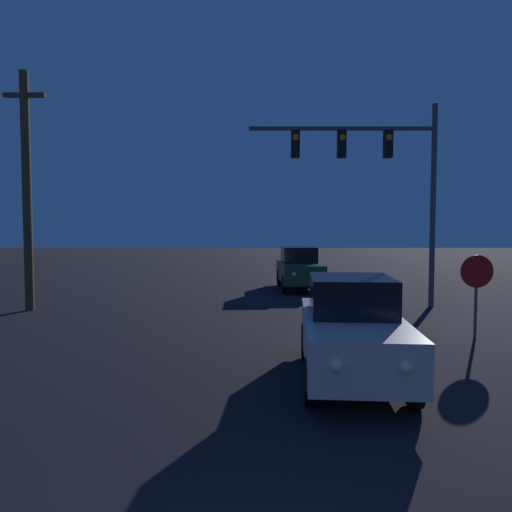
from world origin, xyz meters
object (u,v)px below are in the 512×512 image
(car_near, at_px, (353,329))
(stop_sign, at_px, (478,280))
(traffic_signal_mast, at_px, (381,168))
(utility_pole, at_px, (28,188))
(car_far, at_px, (300,268))

(car_near, bearing_deg, stop_sign, -134.08)
(traffic_signal_mast, height_order, stop_sign, traffic_signal_mast)
(utility_pole, bearing_deg, car_near, -38.87)
(car_near, bearing_deg, utility_pole, -34.69)
(traffic_signal_mast, xyz_separation_m, utility_pole, (-11.45, -0.68, -0.72))
(car_near, relative_size, traffic_signal_mast, 0.65)
(car_far, relative_size, utility_pole, 0.57)
(traffic_signal_mast, bearing_deg, stop_sign, -75.74)
(car_near, relative_size, stop_sign, 2.16)
(car_near, height_order, traffic_signal_mast, traffic_signal_mast)
(traffic_signal_mast, bearing_deg, utility_pole, -176.58)
(utility_pole, bearing_deg, car_far, 30.79)
(car_far, relative_size, stop_sign, 2.14)
(car_far, relative_size, traffic_signal_mast, 0.64)
(car_far, bearing_deg, utility_pole, 28.91)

